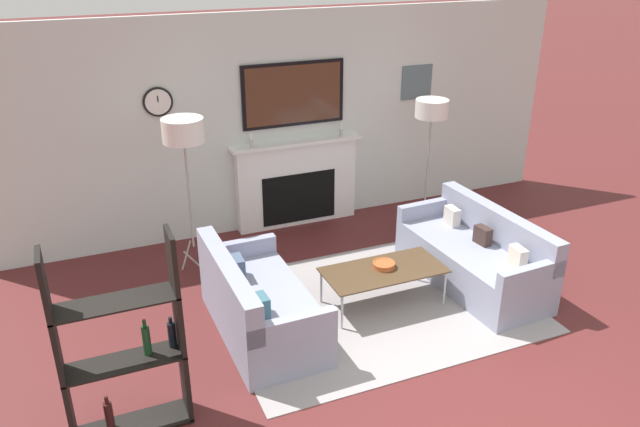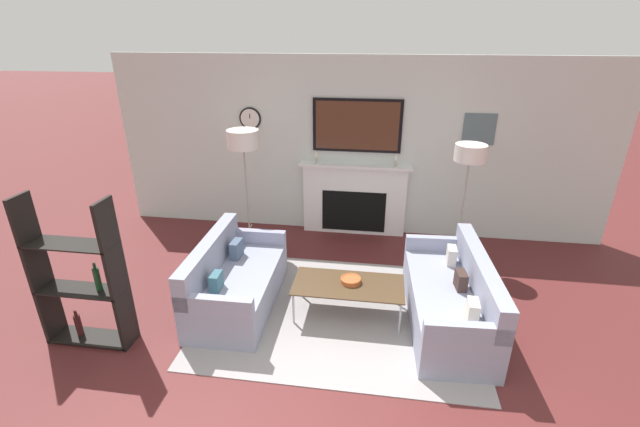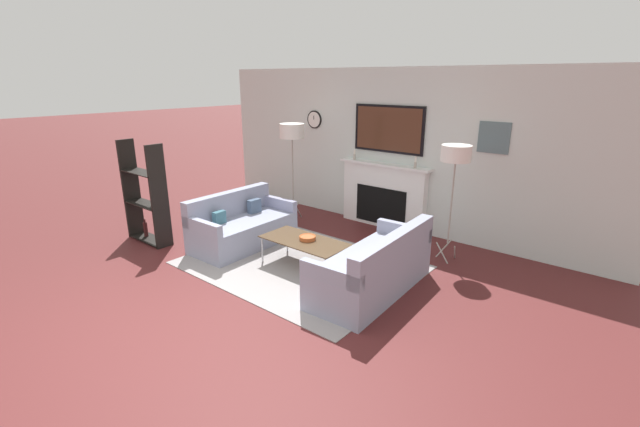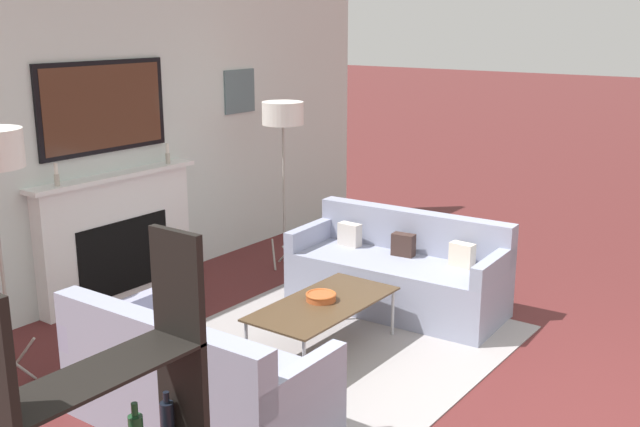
% 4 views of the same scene
% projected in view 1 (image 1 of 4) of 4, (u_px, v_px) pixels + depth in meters
% --- Properties ---
extents(fireplace_wall, '(7.53, 0.28, 2.70)m').
position_uv_depth(fireplace_wall, '(293.00, 131.00, 7.85)').
color(fireplace_wall, silver).
rests_on(fireplace_wall, ground_plane).
extents(area_rug, '(3.06, 2.33, 0.01)m').
position_uv_depth(area_rug, '(373.00, 305.00, 6.42)').
color(area_rug, gray).
rests_on(area_rug, ground_plane).
extents(couch_left, '(0.83, 1.64, 0.82)m').
position_uv_depth(couch_left, '(258.00, 306.00, 5.87)').
color(couch_left, '#9095AC').
rests_on(couch_left, ground_plane).
extents(couch_right, '(0.87, 1.86, 0.81)m').
position_uv_depth(couch_right, '(475.00, 258.00, 6.74)').
color(couch_right, '#9095AC').
rests_on(couch_right, ground_plane).
extents(coffee_table, '(1.23, 0.59, 0.40)m').
position_uv_depth(coffee_table, '(384.00, 271.00, 6.30)').
color(coffee_table, '#4C3823').
rests_on(coffee_table, ground_plane).
extents(decorative_bowl, '(0.23, 0.23, 0.06)m').
position_uv_depth(decorative_bowl, '(384.00, 264.00, 6.32)').
color(decorative_bowl, '#BD572B').
rests_on(decorative_bowl, coffee_table).
extents(floor_lamp_left, '(0.44, 0.44, 1.76)m').
position_uv_depth(floor_lamp_left, '(183.00, 132.00, 6.50)').
color(floor_lamp_left, '#9E998E').
rests_on(floor_lamp_left, ground_plane).
extents(floor_lamp_right, '(0.40, 0.40, 1.67)m').
position_uv_depth(floor_lamp_right, '(432.00, 111.00, 7.60)').
color(floor_lamp_right, '#9E998E').
rests_on(floor_lamp_right, ground_plane).
extents(shelf_unit, '(0.89, 0.28, 1.61)m').
position_uv_depth(shelf_unit, '(123.00, 349.00, 4.54)').
color(shelf_unit, black).
rests_on(shelf_unit, ground_plane).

